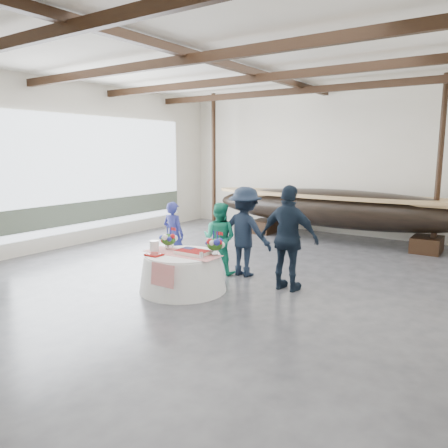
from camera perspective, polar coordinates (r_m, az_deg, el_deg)
The scene contains 13 objects.
floor at distance 9.48m, azimuth -0.85°, elevation -6.55°, with size 10.00×12.00×0.01m, color #3D3D42.
wall_back at distance 14.44m, azimuth 13.07°, elevation 7.84°, with size 10.00×0.02×4.50m, color silver.
wall_left at distance 12.67m, azimuth -19.89°, elevation 7.29°, with size 0.02×12.00×4.50m, color silver.
ceiling at distance 9.29m, azimuth -0.93°, elevation 21.16°, with size 10.00×12.00×0.01m, color white.
pavilion_structure at distance 9.88m, azimuth 1.94°, elevation 17.54°, with size 9.80×11.76×4.50m.
open_bay at distance 13.26m, azimuth -16.15°, elevation 5.73°, with size 0.03×7.00×3.20m.
longboat_display at distance 13.07m, azimuth 14.64°, elevation 1.98°, with size 8.12×1.62×1.52m.
banquet_table at distance 8.39m, azimuth -5.42°, elevation -6.24°, with size 1.66×1.66×0.71m.
tabletop_items at distance 8.35m, azimuth -4.90°, elevation -2.72°, with size 1.54×0.95×0.40m.
guest_woman_blue at distance 10.00m, azimuth -6.62°, elevation -1.34°, with size 0.55×0.36×1.50m, color navy.
guest_woman_teal at distance 9.38m, azimuth -0.59°, elevation -1.86°, with size 0.75×0.59×1.55m, color #1D9A76.
guest_man_left at distance 9.20m, azimuth 2.77°, elevation -1.00°, with size 1.22×0.70×1.89m, color black.
guest_man_right at distance 8.29m, azimuth 8.48°, elevation -1.87°, with size 1.18×0.49×2.01m, color black.
Camera 1 is at (5.24, -7.45, 2.65)m, focal length 35.00 mm.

